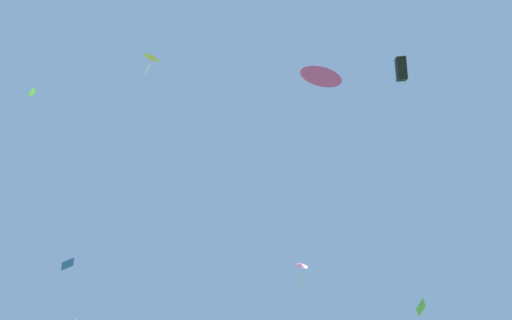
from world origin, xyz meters
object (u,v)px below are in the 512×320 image
at_px(kite_pink_delta, 301,266).
at_px(kite_lime_diamond, 420,307).
at_px(kite_yellow_delta, 152,58).
at_px(kite_black_box, 401,69).
at_px(kite_magenta_delta, 321,75).
at_px(kite_blue_diamond, 67,264).
at_px(kite_lime_delta, 32,92).

bearing_deg(kite_pink_delta, kite_lime_diamond, 28.42).
height_order(kite_yellow_delta, kite_black_box, kite_yellow_delta).
bearing_deg(kite_magenta_delta, kite_blue_diamond, 131.34).
bearing_deg(kite_blue_diamond, kite_black_box, -43.37).
distance_m(kite_black_box, kite_magenta_delta, 3.04).
relative_size(kite_pink_delta, kite_magenta_delta, 0.90).
distance_m(kite_blue_diamond, kite_lime_delta, 12.65).
height_order(kite_black_box, kite_lime_diamond, kite_black_box).
xyz_separation_m(kite_black_box, kite_magenta_delta, (-2.94, -0.47, -0.61)).
relative_size(kite_blue_diamond, kite_lime_delta, 1.58).
relative_size(kite_blue_diamond, kite_black_box, 1.25).
bearing_deg(kite_magenta_delta, kite_pink_delta, 89.02).
xyz_separation_m(kite_magenta_delta, kite_lime_delta, (-18.07, 10.97, 8.89)).
bearing_deg(kite_lime_diamond, kite_blue_diamond, -171.38).
bearing_deg(kite_lime_diamond, kite_black_box, -106.42).
distance_m(kite_magenta_delta, kite_lime_diamond, 25.35).
height_order(kite_black_box, kite_pink_delta, kite_black_box).
distance_m(kite_blue_diamond, kite_lime_diamond, 26.97).
bearing_deg(kite_lime_delta, kite_lime_diamond, 23.89).
bearing_deg(kite_lime_delta, kite_black_box, -26.56).
relative_size(kite_pink_delta, kite_lime_diamond, 1.68).
relative_size(kite_pink_delta, kite_lime_delta, 2.58).
distance_m(kite_blue_diamond, kite_pink_delta, 17.26).
distance_m(kite_yellow_delta, kite_magenta_delta, 24.26).
bearing_deg(kite_blue_diamond, kite_pink_delta, -3.42).
height_order(kite_black_box, kite_lime_delta, kite_lime_delta).
relative_size(kite_blue_diamond, kite_pink_delta, 0.61).
relative_size(kite_lime_diamond, kite_lime_delta, 1.54).
height_order(kite_blue_diamond, kite_pink_delta, kite_blue_diamond).
relative_size(kite_yellow_delta, kite_magenta_delta, 1.30).
bearing_deg(kite_black_box, kite_yellow_delta, 135.51).
bearing_deg(kite_black_box, kite_lime_delta, 153.44).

